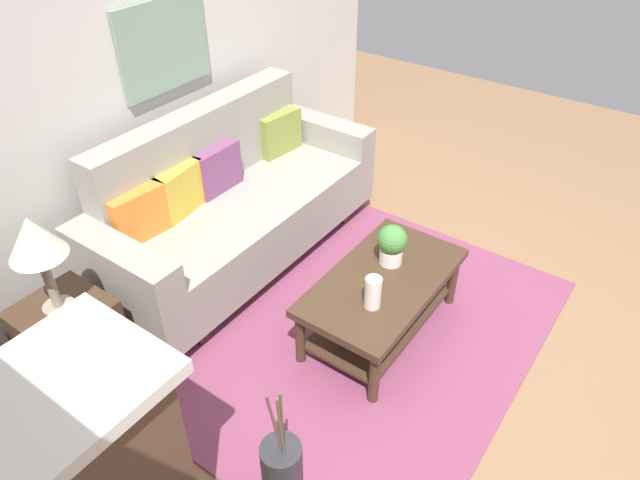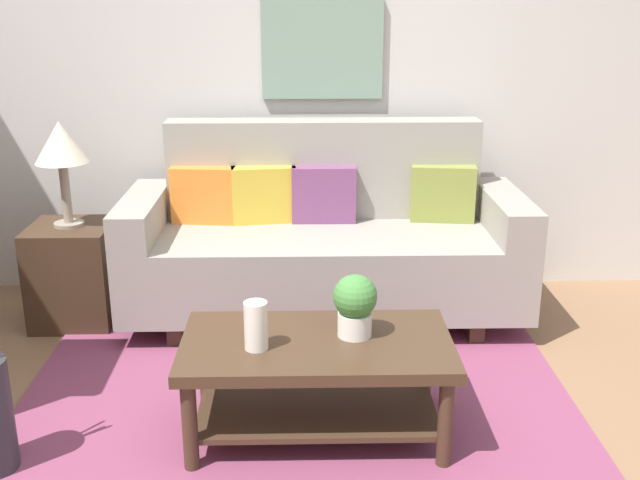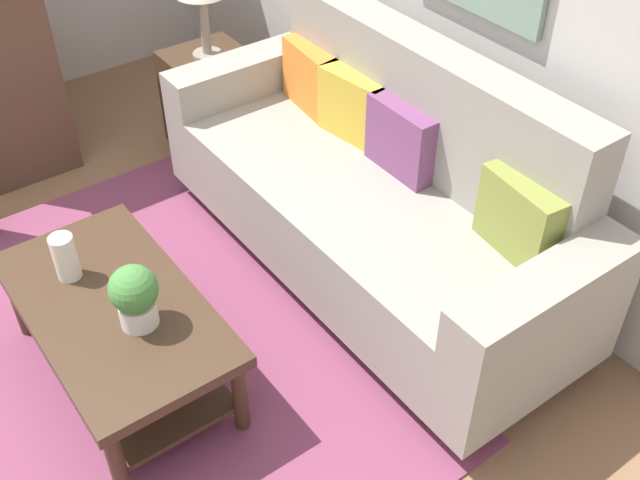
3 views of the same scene
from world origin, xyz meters
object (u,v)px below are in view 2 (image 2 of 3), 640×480
at_px(throw_pillow_orange, 204,195).
at_px(potted_plant_tabletop, 355,303).
at_px(coffee_table, 317,366).
at_px(tabletop_vase, 256,326).
at_px(couch, 324,243).
at_px(throw_pillow_plum, 324,194).
at_px(throw_pillow_mustard, 264,195).
at_px(throw_pillow_olive, 443,194).
at_px(side_table, 75,274).
at_px(table_lamp, 61,147).
at_px(framed_painting, 322,49).

xyz_separation_m(throw_pillow_orange, potted_plant_tabletop, (0.77, -1.33, -0.11)).
bearing_deg(potted_plant_tabletop, throw_pillow_orange, 119.98).
distance_m(coffee_table, tabletop_vase, 0.33).
bearing_deg(couch, throw_pillow_plum, 90.00).
distance_m(throw_pillow_mustard, throw_pillow_olive, 1.02).
bearing_deg(side_table, table_lamp, 90.00).
height_order(throw_pillow_olive, tabletop_vase, throw_pillow_olive).
distance_m(throw_pillow_orange, potted_plant_tabletop, 1.54).
height_order(couch, throw_pillow_orange, couch).
height_order(throw_pillow_mustard, throw_pillow_olive, same).
distance_m(tabletop_vase, side_table, 1.68).
relative_size(throw_pillow_olive, side_table, 0.64).
bearing_deg(side_table, throw_pillow_mustard, 9.84).
bearing_deg(throw_pillow_orange, potted_plant_tabletop, -60.02).
height_order(table_lamp, framed_painting, framed_painting).
bearing_deg(coffee_table, throw_pillow_olive, 61.52).
distance_m(couch, throw_pillow_mustard, 0.44).
xyz_separation_m(throw_pillow_plum, framed_painting, (0.00, 0.34, 0.78)).
distance_m(couch, table_lamp, 1.50).
distance_m(throw_pillow_plum, side_table, 1.46).
distance_m(couch, side_table, 1.40).
bearing_deg(couch, throw_pillow_olive, 10.53).
distance_m(couch, throw_pillow_plum, 0.28).
bearing_deg(table_lamp, tabletop_vase, -49.18).
relative_size(throw_pillow_orange, potted_plant_tabletop, 1.37).
relative_size(couch, framed_painting, 3.11).
xyz_separation_m(couch, throw_pillow_olive, (0.68, 0.13, 0.25)).
bearing_deg(throw_pillow_mustard, coffee_table, -78.78).
xyz_separation_m(throw_pillow_mustard, throw_pillow_olive, (1.02, 0.00, 0.00)).
distance_m(throw_pillow_olive, table_lamp, 2.10).
bearing_deg(framed_painting, throw_pillow_orange, -153.30).
bearing_deg(side_table, tabletop_vase, -49.18).
bearing_deg(throw_pillow_olive, tabletop_vase, -124.34).
xyz_separation_m(tabletop_vase, potted_plant_tabletop, (0.40, 0.11, 0.04)).
height_order(couch, tabletop_vase, couch).
relative_size(throw_pillow_orange, coffee_table, 0.33).
bearing_deg(throw_pillow_mustard, throw_pillow_orange, 180.00).
height_order(couch, table_lamp, table_lamp).
relative_size(couch, throw_pillow_orange, 6.07).
bearing_deg(side_table, throw_pillow_orange, 14.35).
bearing_deg(framed_painting, potted_plant_tabletop, -86.94).
bearing_deg(couch, throw_pillow_mustard, 159.61).
distance_m(couch, throw_pillow_orange, 0.73).
bearing_deg(couch, coffee_table, -93.06).
xyz_separation_m(throw_pillow_olive, framed_painting, (-0.68, 0.34, 0.78)).
xyz_separation_m(coffee_table, potted_plant_tabletop, (0.16, 0.04, 0.26)).
bearing_deg(table_lamp, throw_pillow_olive, 5.04).
bearing_deg(side_table, throw_pillow_plum, 7.48).
distance_m(couch, tabletop_vase, 1.35).
xyz_separation_m(couch, throw_pillow_mustard, (-0.34, 0.13, 0.25)).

